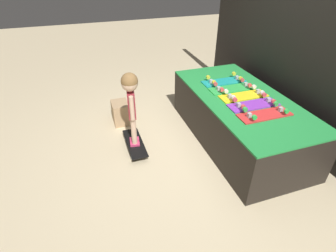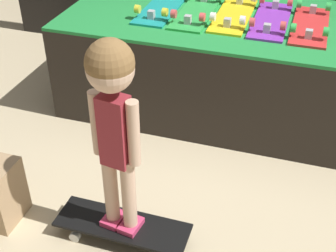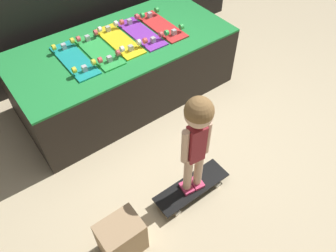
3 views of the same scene
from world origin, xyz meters
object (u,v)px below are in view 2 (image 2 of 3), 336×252
(skateboard_teal_on_rack, at_px, (162,7))
(skateboard_red_on_rack, at_px, (310,24))
(skateboard_yellow_on_rack, at_px, (234,14))
(skateboard_on_floor, at_px, (123,226))
(skateboard_purple_on_rack, at_px, (271,19))
(child, at_px, (113,106))
(skateboard_green_on_rack, at_px, (196,11))

(skateboard_teal_on_rack, distance_m, skateboard_red_on_rack, 0.94)
(skateboard_yellow_on_rack, distance_m, skateboard_on_floor, 1.51)
(skateboard_purple_on_rack, bearing_deg, child, -108.65)
(skateboard_red_on_rack, relative_size, skateboard_on_floor, 0.95)
(skateboard_red_on_rack, bearing_deg, skateboard_teal_on_rack, 179.56)
(skateboard_on_floor, xyz_separation_m, child, (0.00, -0.00, 0.68))
(skateboard_yellow_on_rack, relative_size, skateboard_purple_on_rack, 1.00)
(skateboard_green_on_rack, xyz_separation_m, skateboard_purple_on_rack, (0.47, 0.01, 0.00))
(child, bearing_deg, skateboard_purple_on_rack, 79.64)
(skateboard_red_on_rack, height_order, child, child)
(child, bearing_deg, skateboard_on_floor, 98.29)
(skateboard_teal_on_rack, distance_m, child, 1.38)
(skateboard_purple_on_rack, distance_m, skateboard_red_on_rack, 0.24)
(skateboard_green_on_rack, bearing_deg, skateboard_on_floor, -89.51)
(skateboard_red_on_rack, bearing_deg, child, -117.24)
(child, bearing_deg, skateboard_green_on_rack, 98.78)
(skateboard_yellow_on_rack, bearing_deg, skateboard_purple_on_rack, -3.49)
(skateboard_green_on_rack, bearing_deg, child, -89.51)
(skateboard_green_on_rack, relative_size, skateboard_on_floor, 0.95)
(skateboard_teal_on_rack, distance_m, skateboard_green_on_rack, 0.24)
(skateboard_teal_on_rack, height_order, skateboard_red_on_rack, same)
(skateboard_purple_on_rack, relative_size, skateboard_red_on_rack, 1.00)
(skateboard_on_floor, bearing_deg, skateboard_teal_on_rack, 100.32)
(skateboard_yellow_on_rack, bearing_deg, skateboard_green_on_rack, -173.50)
(skateboard_purple_on_rack, distance_m, skateboard_on_floor, 1.55)
(skateboard_yellow_on_rack, bearing_deg, skateboard_on_floor, -99.24)
(skateboard_yellow_on_rack, xyz_separation_m, child, (-0.22, -1.37, 0.10))
(skateboard_teal_on_rack, height_order, skateboard_green_on_rack, same)
(skateboard_teal_on_rack, height_order, skateboard_on_floor, skateboard_teal_on_rack)
(skateboard_teal_on_rack, relative_size, skateboard_on_floor, 0.95)
(skateboard_purple_on_rack, relative_size, child, 0.64)
(skateboard_yellow_on_rack, bearing_deg, child, -99.24)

